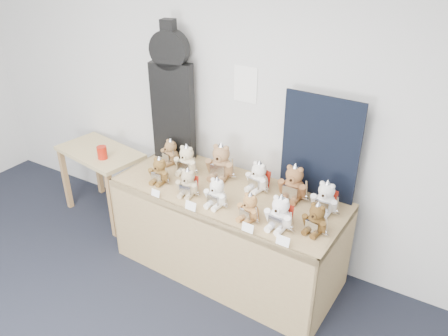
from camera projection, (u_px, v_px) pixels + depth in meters
The scene contains 22 objects.
room_shell at pixel (245, 84), 3.53m from camera, with size 6.00×6.00×6.00m.
display_table at pixel (222, 213), 3.53m from camera, with size 1.92×0.87×0.79m.
side_table at pixel (101, 162), 4.37m from camera, with size 0.94×0.62×0.73m.
guitar_case at pixel (172, 95), 3.77m from camera, with size 0.39×0.18×1.23m.
navy_board at pixel (320, 147), 3.29m from camera, with size 0.61×0.02×0.81m, color black.
red_cup at pixel (102, 153), 4.13m from camera, with size 0.09×0.09×0.12m, color red.
teddy_front_far_left at pixel (160, 171), 3.60m from camera, with size 0.21×0.17×0.25m.
teddy_front_left at pixel (188, 183), 3.42m from camera, with size 0.21×0.18×0.25m.
teddy_front_centre at pixel (217, 193), 3.28m from camera, with size 0.21×0.17×0.26m.
teddy_front_right at pixel (249, 208), 3.12m from camera, with size 0.20×0.18×0.24m.
teddy_front_far_right at pixel (280, 214), 3.03m from camera, with size 0.23×0.20×0.29m.
teddy_front_end at pixel (316, 219), 2.99m from camera, with size 0.21×0.18×0.26m.
teddy_back_left at pixel (187, 161), 3.73m from camera, with size 0.23×0.19×0.28m.
teddy_back_centre_left at pixel (221, 163), 3.65m from camera, with size 0.28×0.24×0.34m.
teddy_back_centre_right at pixel (258, 177), 3.49m from camera, with size 0.23×0.21×0.28m.
teddy_back_right at pixel (294, 184), 3.36m from camera, with size 0.26×0.21×0.32m.
teddy_back_end at pixel (325, 199), 3.20m from camera, with size 0.23×0.20×0.28m.
teddy_back_far_left at pixel (171, 153), 3.90m from camera, with size 0.21×0.19×0.25m.
entry_card_a at pixel (156, 193), 3.42m from camera, with size 0.08×0.00×0.06m, color white.
entry_card_b at pixel (191, 206), 3.25m from camera, with size 0.10×0.00×0.07m, color white.
entry_card_c at pixel (248, 228), 3.02m from camera, with size 0.09×0.00×0.06m, color white.
entry_card_d at pixel (283, 241), 2.88m from camera, with size 0.10×0.00×0.07m, color white.
Camera 1 is at (1.81, -0.54, 2.62)m, focal length 35.00 mm.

